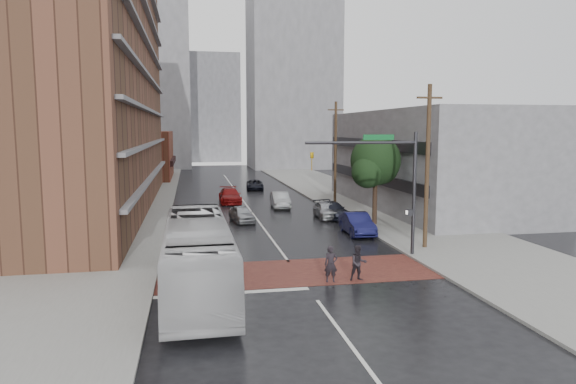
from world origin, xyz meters
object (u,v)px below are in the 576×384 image
object	(u,v)px
pedestrian_b	(358,263)
car_parked_mid	(332,210)
pedestrian_a	(331,264)
car_parked_near	(357,224)
suv_travel	(255,185)
car_parked_far	(326,210)
car_travel_c	(230,196)
car_travel_b	(280,200)
car_travel_a	(242,214)
transit_bus	(198,256)

from	to	relation	value
pedestrian_b	car_parked_mid	world-z (taller)	pedestrian_b
pedestrian_a	car_parked_near	size ratio (longest dim) A/B	0.39
suv_travel	car_parked_far	size ratio (longest dim) A/B	1.06
car_travel_c	car_parked_far	xyz separation A→B (m)	(7.18, -10.16, -0.04)
car_travel_c	pedestrian_b	bearing A→B (deg)	-82.01
car_travel_b	pedestrian_b	bearing A→B (deg)	-87.85
car_travel_a	car_travel_b	distance (m)	7.90
pedestrian_b	car_travel_b	world-z (taller)	pedestrian_b
car_parked_far	car_travel_c	bearing A→B (deg)	126.93
car_travel_c	car_parked_near	world-z (taller)	car_parked_near
pedestrian_a	car_parked_far	bearing A→B (deg)	81.77
transit_bus	car_parked_far	xyz separation A→B (m)	(10.76, 17.98, -1.00)
pedestrian_a	car_parked_mid	bearing A→B (deg)	80.11
pedestrian_b	car_parked_near	distance (m)	11.19
pedestrian_a	car_travel_a	xyz separation A→B (m)	(-2.62, 16.95, -0.24)
car_travel_a	transit_bus	bearing A→B (deg)	-111.06
pedestrian_b	car_parked_far	world-z (taller)	pedestrian_b
car_travel_c	car_travel_b	bearing A→B (deg)	-43.28
pedestrian_b	car_parked_far	xyz separation A→B (m)	(3.05, 17.50, -0.17)
transit_bus	car_parked_mid	size ratio (longest dim) A/B	2.71
pedestrian_b	car_travel_c	size ratio (longest dim) A/B	0.34
car_parked_near	car_parked_mid	world-z (taller)	car_parked_near
pedestrian_b	car_travel_c	bearing A→B (deg)	99.95
pedestrian_b	car_parked_near	xyz separation A→B (m)	(3.47, 10.63, -0.11)
pedestrian_a	pedestrian_b	bearing A→B (deg)	6.00
pedestrian_a	car_parked_mid	xyz separation A→B (m)	(4.98, 17.50, -0.23)
car_travel_b	car_parked_near	bearing A→B (deg)	-73.33
car_travel_b	car_parked_mid	distance (m)	6.95
suv_travel	transit_bus	bearing A→B (deg)	-95.89
pedestrian_a	suv_travel	world-z (taller)	pedestrian_a
pedestrian_b	car_travel_a	world-z (taller)	pedestrian_b
car_travel_a	car_travel_b	size ratio (longest dim) A/B	0.85
car_parked_far	car_parked_near	bearing A→B (deg)	-84.85
car_travel_c	suv_travel	xyz separation A→B (m)	(3.84, 10.77, -0.13)
transit_bus	car_parked_far	distance (m)	20.97
pedestrian_a	pedestrian_b	size ratio (longest dim) A/B	1.02
car_parked_near	car_parked_far	world-z (taller)	car_parked_near
transit_bus	pedestrian_a	bearing A→B (deg)	3.81
pedestrian_b	transit_bus	bearing A→B (deg)	-175.00
car_travel_b	car_parked_near	xyz separation A→B (m)	(3.20, -12.96, 0.02)
car_travel_b	car_travel_a	bearing A→B (deg)	-119.92
transit_bus	car_travel_c	distance (m)	28.38
car_parked_mid	car_parked_far	bearing A→B (deg)	169.38
suv_travel	car_parked_far	bearing A→B (deg)	-76.04
pedestrian_b	car_travel_a	distance (m)	17.41
car_parked_mid	car_travel_b	bearing A→B (deg)	108.03
pedestrian_a	car_travel_a	bearing A→B (deg)	104.78
car_travel_a	car_parked_far	distance (m)	7.08
car_travel_a	car_travel_b	world-z (taller)	car_travel_b
car_parked_mid	suv_travel	bearing A→B (deg)	89.87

